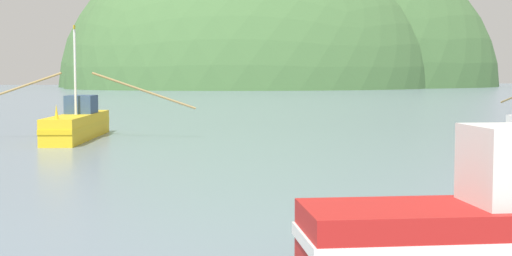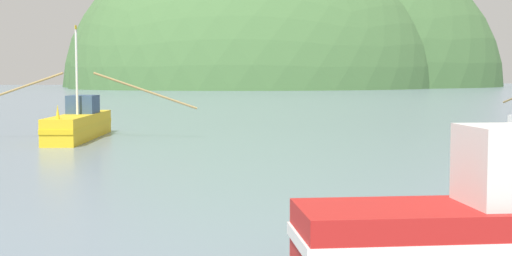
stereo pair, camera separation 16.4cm
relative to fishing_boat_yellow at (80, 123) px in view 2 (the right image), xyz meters
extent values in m
ellipsoid|color=#47703D|center=(72.83, 191.33, -0.81)|extent=(148.63, 118.91, 108.98)
ellipsoid|color=#47703D|center=(53.25, 160.56, -0.81)|extent=(106.49, 85.19, 86.14)
cube|color=gold|center=(-0.02, -0.10, -0.15)|extent=(3.87, 9.76, 1.32)
cube|color=gold|center=(-0.02, -0.10, -0.09)|extent=(3.91, 9.86, 0.24)
cone|color=gold|center=(-1.08, -4.41, 0.86)|extent=(0.24, 0.24, 0.70)
cube|color=#334C6B|center=(0.21, 0.84, 1.00)|extent=(1.89, 2.42, 0.99)
cylinder|color=silver|center=(-0.12, -0.48, 2.74)|extent=(0.12, 0.12, 4.47)
cube|color=gold|center=(-0.12, -0.48, 5.10)|extent=(0.11, 0.36, 0.20)
cylinder|color=#997F4C|center=(3.43, -0.94, 1.76)|extent=(5.40, 1.44, 2.01)
cylinder|color=#997F4C|center=(-3.47, 0.75, 1.76)|extent=(5.40, 1.44, 2.01)
camera|label=1|loc=(-0.88, -38.82, 2.51)|focal=49.48mm
camera|label=2|loc=(-0.72, -38.86, 2.51)|focal=49.48mm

